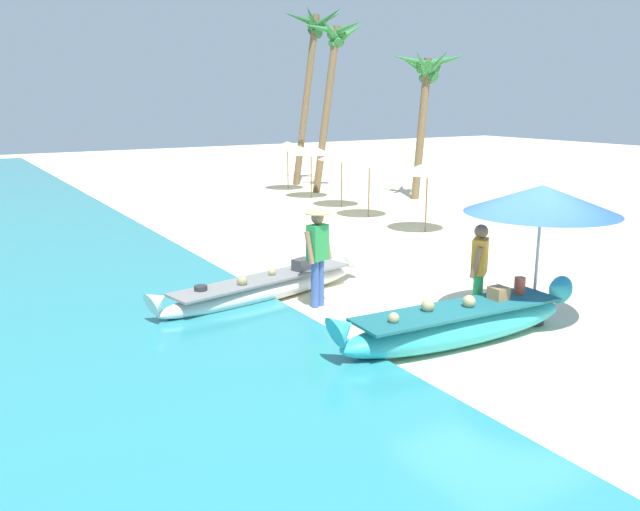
# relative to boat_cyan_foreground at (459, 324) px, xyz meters

# --- Properties ---
(ground_plane) EXTENTS (80.00, 80.00, 0.00)m
(ground_plane) POSITION_rel_boat_cyan_foreground_xyz_m (0.98, 0.14, -0.32)
(ground_plane) COLOR beige
(boat_cyan_foreground) EXTENTS (4.38, 0.97, 0.87)m
(boat_cyan_foreground) POSITION_rel_boat_cyan_foreground_xyz_m (0.00, 0.00, 0.00)
(boat_cyan_foreground) COLOR #33B2BC
(boat_cyan_foreground) RESTS_ON ground
(boat_white_midground) EXTENTS (4.63, 1.49, 0.70)m
(boat_white_midground) POSITION_rel_boat_cyan_foreground_xyz_m (-1.48, 3.43, -0.08)
(boat_white_midground) COLOR white
(boat_white_midground) RESTS_ON ground
(person_vendor_hatted) EXTENTS (0.59, 0.44, 1.80)m
(person_vendor_hatted) POSITION_rel_boat_cyan_foreground_xyz_m (-0.83, 2.65, 0.72)
(person_vendor_hatted) COLOR #3D5BA8
(person_vendor_hatted) RESTS_ON ground
(person_tourist_customer) EXTENTS (0.55, 0.49, 1.66)m
(person_tourist_customer) POSITION_rel_boat_cyan_foreground_xyz_m (0.85, 0.49, 0.62)
(person_tourist_customer) COLOR green
(person_tourist_customer) RESTS_ON ground
(patio_umbrella_large) EXTENTS (2.40, 2.40, 2.27)m
(patio_umbrella_large) POSITION_rel_boat_cyan_foreground_xyz_m (1.70, 0.07, 1.71)
(patio_umbrella_large) COLOR #B7B7BC
(patio_umbrella_large) RESTS_ON ground
(parasol_row_0) EXTENTS (1.60, 1.60, 1.91)m
(parasol_row_0) POSITION_rel_boat_cyan_foreground_xyz_m (5.11, 6.76, 1.43)
(parasol_row_0) COLOR #8E6B47
(parasol_row_0) RESTS_ON ground
(parasol_row_1) EXTENTS (1.60, 1.60, 1.91)m
(parasol_row_1) POSITION_rel_boat_cyan_foreground_xyz_m (5.10, 9.44, 1.43)
(parasol_row_1) COLOR #8E6B47
(parasol_row_1) RESTS_ON ground
(parasol_row_2) EXTENTS (1.60, 1.60, 1.91)m
(parasol_row_2) POSITION_rel_boat_cyan_foreground_xyz_m (5.47, 11.52, 1.43)
(parasol_row_2) COLOR #8E6B47
(parasol_row_2) RESTS_ON ground
(parasol_row_3) EXTENTS (1.60, 1.60, 1.91)m
(parasol_row_3) POSITION_rel_boat_cyan_foreground_xyz_m (5.64, 13.84, 1.43)
(parasol_row_3) COLOR #8E6B47
(parasol_row_3) RESTS_ON ground
(parasol_row_4) EXTENTS (1.60, 1.60, 1.91)m
(parasol_row_4) POSITION_rel_boat_cyan_foreground_xyz_m (5.94, 16.16, 1.43)
(parasol_row_4) COLOR #8E6B47
(parasol_row_4) RESTS_ON ground
(palm_tree_tall_inland) EXTENTS (2.41, 2.69, 7.24)m
(palm_tree_tall_inland) POSITION_rel_boat_cyan_foreground_xyz_m (7.81, 17.37, 5.30)
(palm_tree_tall_inland) COLOR brown
(palm_tree_tall_inland) RESTS_ON ground
(palm_tree_leaning_seaward) EXTENTS (2.64, 2.80, 5.27)m
(palm_tree_leaning_seaward) POSITION_rel_boat_cyan_foreground_xyz_m (9.04, 11.59, 3.99)
(palm_tree_leaning_seaward) COLOR brown
(palm_tree_leaning_seaward) RESTS_ON ground
(palm_tree_mid_cluster) EXTENTS (2.50, 2.42, 6.52)m
(palm_tree_mid_cluster) POSITION_rel_boat_cyan_foreground_xyz_m (7.27, 14.92, 4.75)
(palm_tree_mid_cluster) COLOR brown
(palm_tree_mid_cluster) RESTS_ON ground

